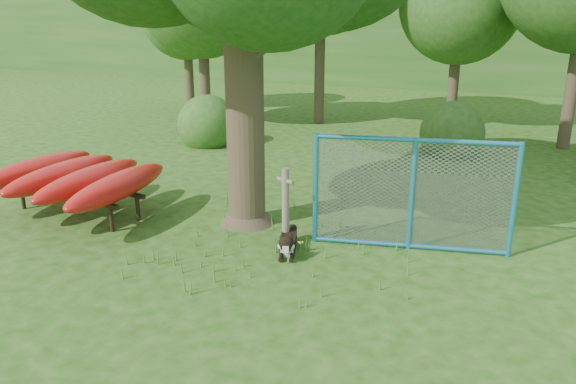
% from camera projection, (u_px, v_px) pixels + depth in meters
% --- Properties ---
extents(ground, '(80.00, 80.00, 0.00)m').
position_uv_depth(ground, '(247.00, 273.00, 8.74)').
color(ground, '#1D450D').
rests_on(ground, ground).
extents(wooden_post, '(0.37, 0.22, 1.38)m').
position_uv_depth(wooden_post, '(286.00, 205.00, 9.62)').
color(wooden_post, '#6B5E50').
rests_on(wooden_post, ground).
extents(kayak_rack, '(3.15, 3.25, 1.01)m').
position_uv_depth(kayak_rack, '(75.00, 177.00, 11.03)').
color(kayak_rack, black).
rests_on(kayak_rack, ground).
extents(husky_dog, '(0.54, 1.10, 0.50)m').
position_uv_depth(husky_dog, '(288.00, 243.00, 9.45)').
color(husky_dog, black).
rests_on(husky_dog, ground).
extents(fence_section, '(3.30, 0.72, 3.25)m').
position_uv_depth(fence_section, '(412.00, 195.00, 9.35)').
color(fence_section, teal).
rests_on(fence_section, ground).
extents(wildflower_clump, '(0.10, 0.10, 0.21)m').
position_uv_depth(wildflower_clump, '(300.00, 243.00, 9.45)').
color(wildflower_clump, '#4A852B').
rests_on(wildflower_clump, ground).
extents(bg_tree_c, '(4.00, 4.00, 6.12)m').
position_uv_depth(bg_tree_c, '(461.00, 3.00, 18.37)').
color(bg_tree_c, '#3C3021').
rests_on(bg_tree_c, ground).
extents(bg_tree_f, '(3.60, 3.60, 5.55)m').
position_uv_depth(bg_tree_f, '(186.00, 14.00, 22.26)').
color(bg_tree_f, '#3C3021').
rests_on(bg_tree_f, ground).
extents(shrub_left, '(1.80, 1.80, 1.80)m').
position_uv_depth(shrub_left, '(208.00, 144.00, 17.14)').
color(shrub_left, '#28561B').
rests_on(shrub_left, ground).
extents(shrub_mid, '(1.80, 1.80, 1.80)m').
position_uv_depth(shrub_mid, '(450.00, 154.00, 15.95)').
color(shrub_mid, '#28561B').
rests_on(shrub_mid, ground).
extents(wooded_hillside, '(80.00, 12.00, 6.00)m').
position_uv_depth(wooded_hillside, '(459.00, 26.00, 32.46)').
color(wooded_hillside, '#28561B').
rests_on(wooded_hillside, ground).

